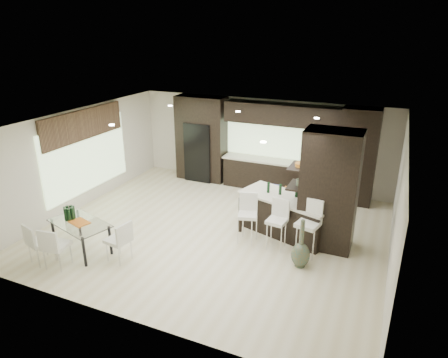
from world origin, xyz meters
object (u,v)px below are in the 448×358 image
at_px(kitchen_island, 286,215).
at_px(dining_table, 81,237).
at_px(stool_right, 307,234).
at_px(bench, 283,209).
at_px(chair_near, 57,248).
at_px(stool_left, 247,223).
at_px(stool_mid, 276,229).
at_px(floor_vase, 301,244).
at_px(chair_end, 118,243).
at_px(chair_far, 41,244).

relative_size(kitchen_island, dining_table, 1.59).
distance_m(stool_right, bench, 1.91).
xyz_separation_m(bench, chair_near, (-3.65, -4.14, 0.19)).
xyz_separation_m(stool_left, dining_table, (-3.25, -1.82, -0.13)).
xyz_separation_m(stool_mid, floor_vase, (0.68, -0.51, 0.07)).
bearing_deg(chair_end, stool_right, -55.18).
height_order(kitchen_island, floor_vase, floor_vase).
bearing_deg(dining_table, stool_right, 38.00).
relative_size(bench, dining_table, 0.87).
xyz_separation_m(stool_mid, bench, (-0.29, 1.60, -0.23)).
bearing_deg(kitchen_island, stool_right, -32.10).
height_order(kitchen_island, stool_left, stool_left).
xyz_separation_m(floor_vase, chair_far, (-5.06, -2.02, -0.11)).
distance_m(bench, dining_table, 5.01).
height_order(stool_mid, dining_table, stool_mid).
relative_size(dining_table, chair_near, 1.65).
distance_m(bench, floor_vase, 2.34).
xyz_separation_m(stool_right, chair_far, (-5.07, -2.51, -0.09)).
relative_size(stool_left, floor_vase, 0.89).
distance_m(stool_left, floor_vase, 1.46).
bearing_deg(stool_mid, floor_vase, -30.17).
relative_size(chair_near, chair_end, 1.02).
distance_m(stool_mid, stool_right, 0.69).
bearing_deg(floor_vase, kitchen_island, 117.55).
distance_m(stool_right, chair_end, 4.04).
distance_m(stool_right, chair_far, 5.66).
height_order(floor_vase, dining_table, floor_vase).
height_order(stool_left, floor_vase, floor_vase).
bearing_deg(bench, kitchen_island, -73.66).
distance_m(stool_mid, chair_end, 3.45).
relative_size(chair_far, chair_end, 1.00).
bearing_deg(chair_end, stool_mid, -49.73).
bearing_deg(kitchen_island, bench, 126.79).
height_order(stool_mid, stool_right, stool_right).
distance_m(floor_vase, chair_end, 3.84).
xyz_separation_m(kitchen_island, chair_end, (-2.93, -2.61, -0.05)).
xyz_separation_m(floor_vase, dining_table, (-4.62, -1.31, -0.19)).
bearing_deg(chair_end, floor_vase, -61.70).
relative_size(kitchen_island, chair_near, 2.63).
relative_size(stool_mid, chair_near, 1.08).
bearing_deg(chair_far, stool_mid, 45.82).
xyz_separation_m(chair_near, chair_end, (1.01, 0.71, -0.01)).
xyz_separation_m(stool_right, floor_vase, (-0.01, -0.49, 0.02)).
bearing_deg(chair_far, chair_near, 15.35).
bearing_deg(stool_right, dining_table, -145.33).
bearing_deg(kitchen_island, chair_end, -120.77).
xyz_separation_m(dining_table, chair_far, (-0.44, -0.71, 0.08)).
height_order(stool_right, chair_near, stool_right).
xyz_separation_m(stool_right, chair_near, (-4.63, -2.51, -0.08)).
bearing_deg(stool_mid, kitchen_island, 96.95).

